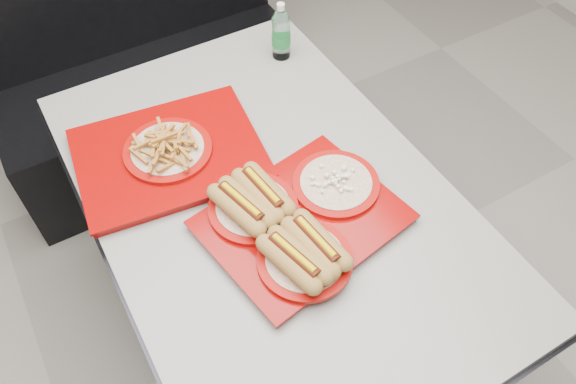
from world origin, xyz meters
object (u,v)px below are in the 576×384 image
booth_bench (148,71)px  water_bottle (281,34)px  diner_table (272,229)px  tray_near (295,219)px  tray_far (168,152)px

booth_bench → water_bottle: size_ratio=6.83×
diner_table → booth_bench: 1.11m
tray_near → water_bottle: water_bottle is taller
diner_table → tray_near: tray_near is taller
water_bottle → tray_near: bearing=-116.8°
tray_near → booth_bench: bearing=90.2°
tray_near → tray_far: (-0.19, 0.39, -0.01)m
booth_bench → tray_near: booth_bench is taller
tray_far → diner_table: bearing=-54.5°
tray_near → water_bottle: bearing=63.2°
tray_far → water_bottle: (0.51, 0.25, 0.06)m
tray_far → water_bottle: water_bottle is taller
booth_bench → tray_far: (-0.18, -0.83, 0.38)m
tray_far → water_bottle: bearing=25.9°
booth_bench → water_bottle: 0.80m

